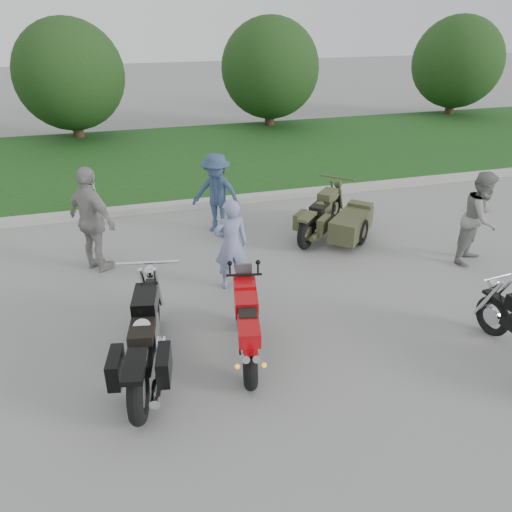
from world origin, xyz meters
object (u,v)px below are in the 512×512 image
object	(u,v)px
person_denim	(216,194)
cruiser_left	(145,343)
person_grey	(480,218)
person_stripe	(231,245)
sportbike_red	(247,324)
cruiser_sidecar	(338,221)
person_back	(92,220)

from	to	relation	value
person_denim	cruiser_left	bearing A→B (deg)	-75.96
person_grey	person_denim	size ratio (longest dim) A/B	1.03
person_stripe	sportbike_red	bearing A→B (deg)	84.73
person_grey	cruiser_left	bearing A→B (deg)	161.47
sportbike_red	cruiser_sidecar	world-z (taller)	sportbike_red
person_denim	sportbike_red	bearing A→B (deg)	-59.41
sportbike_red	cruiser_sidecar	bearing A→B (deg)	60.71
sportbike_red	cruiser_left	bearing A→B (deg)	-168.26
cruiser_sidecar	person_stripe	world-z (taller)	person_stripe
sportbike_red	cruiser_sidecar	size ratio (longest dim) A/B	0.92
sportbike_red	cruiser_left	world-z (taller)	cruiser_left
cruiser_left	person_grey	distance (m)	6.30
person_denim	person_back	size ratio (longest dim) A/B	0.88
cruiser_sidecar	person_denim	size ratio (longest dim) A/B	1.19
cruiser_sidecar	person_back	xyz separation A→B (m)	(-4.65, 0.03, 0.55)
sportbike_red	person_back	world-z (taller)	person_back
cruiser_left	person_back	xyz separation A→B (m)	(-0.58, 3.17, 0.46)
person_stripe	person_back	xyz separation A→B (m)	(-2.15, 1.30, 0.17)
cruiser_left	person_stripe	size ratio (longest dim) A/B	1.57
person_back	person_stripe	bearing A→B (deg)	-159.21
cruiser_left	sportbike_red	bearing A→B (deg)	10.75
person_stripe	person_back	size ratio (longest dim) A/B	0.82
cruiser_left	person_denim	distance (m)	4.62
cruiser_sidecar	person_grey	world-z (taller)	person_grey
sportbike_red	person_grey	world-z (taller)	person_grey
cruiser_sidecar	person_grey	size ratio (longest dim) A/B	1.16
sportbike_red	person_back	xyz separation A→B (m)	(-1.90, 3.17, 0.43)
cruiser_left	person_back	distance (m)	3.26
sportbike_red	person_denim	size ratio (longest dim) A/B	1.09
person_stripe	person_denim	bearing A→B (deg)	-94.17
cruiser_sidecar	person_grey	distance (m)	2.60
sportbike_red	person_stripe	size ratio (longest dim) A/B	1.17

